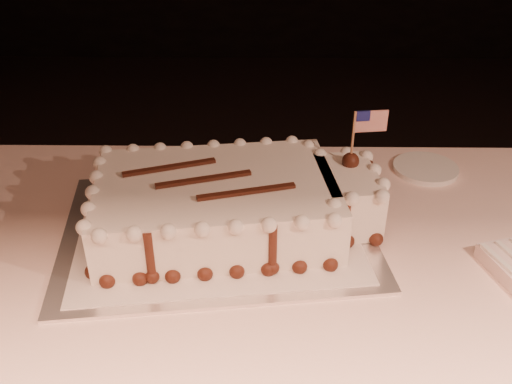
{
  "coord_description": "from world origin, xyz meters",
  "views": [
    {
      "loc": [
        -0.25,
        -0.35,
        1.44
      ],
      "look_at": [
        -0.26,
        0.61,
        0.85
      ],
      "focal_mm": 40.0,
      "sensor_mm": 36.0,
      "label": 1
    }
  ],
  "objects_px": {
    "sheet_cake": "(233,203)",
    "side_plate": "(426,168)",
    "cake_board": "(217,230)",
    "banquet_table": "(364,363)"
  },
  "relations": [
    {
      "from": "cake_board",
      "to": "sheet_cake",
      "type": "distance_m",
      "value": 0.07
    },
    {
      "from": "cake_board",
      "to": "side_plate",
      "type": "bearing_deg",
      "value": 20.62
    },
    {
      "from": "banquet_table",
      "to": "side_plate",
      "type": "relative_size",
      "value": 15.22
    },
    {
      "from": "banquet_table",
      "to": "side_plate",
      "type": "xyz_separation_m",
      "value": [
        0.15,
        0.27,
        0.38
      ]
    },
    {
      "from": "banquet_table",
      "to": "sheet_cake",
      "type": "height_order",
      "value": "sheet_cake"
    },
    {
      "from": "sheet_cake",
      "to": "side_plate",
      "type": "relative_size",
      "value": 3.84
    },
    {
      "from": "side_plate",
      "to": "sheet_cake",
      "type": "bearing_deg",
      "value": -150.76
    },
    {
      "from": "sheet_cake",
      "to": "side_plate",
      "type": "distance_m",
      "value": 0.53
    },
    {
      "from": "cake_board",
      "to": "sheet_cake",
      "type": "height_order",
      "value": "sheet_cake"
    },
    {
      "from": "sheet_cake",
      "to": "side_plate",
      "type": "height_order",
      "value": "sheet_cake"
    }
  ]
}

